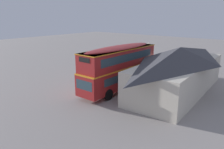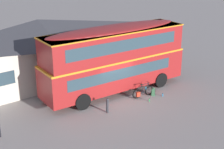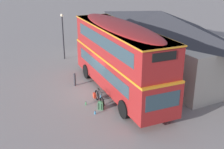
{
  "view_description": "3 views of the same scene",
  "coord_description": "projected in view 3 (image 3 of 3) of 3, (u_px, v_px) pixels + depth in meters",
  "views": [
    {
      "loc": [
        19.12,
        14.89,
        8.01
      ],
      "look_at": [
        1.63,
        0.57,
        1.81
      ],
      "focal_mm": 35.11,
      "sensor_mm": 36.0,
      "label": 1
    },
    {
      "loc": [
        -12.01,
        -17.25,
        9.63
      ],
      "look_at": [
        0.07,
        0.35,
        1.6
      ],
      "focal_mm": 53.39,
      "sensor_mm": 36.0,
      "label": 2
    },
    {
      "loc": [
        16.86,
        -6.69,
        8.26
      ],
      "look_at": [
        1.07,
        0.18,
        1.55
      ],
      "focal_mm": 45.48,
      "sensor_mm": 36.0,
      "label": 3
    }
  ],
  "objects": [
    {
      "name": "pub_building",
      "position": [
        159.0,
        39.0,
        23.6
      ],
      "size": [
        15.51,
        6.59,
        4.77
      ],
      "color": "beige",
      "rests_on": "ground"
    },
    {
      "name": "street_lamp",
      "position": [
        63.0,
        31.0,
        25.58
      ],
      "size": [
        0.28,
        0.28,
        4.19
      ],
      "color": "black",
      "rests_on": "ground"
    },
    {
      "name": "water_bottle_green_metal",
      "position": [
        86.0,
        103.0,
        17.78
      ],
      "size": [
        0.07,
        0.07,
        0.24
      ],
      "color": "green",
      "rests_on": "ground"
    },
    {
      "name": "double_decker_bus",
      "position": [
        119.0,
        55.0,
        18.68
      ],
      "size": [
        10.77,
        2.68,
        4.79
      ],
      "color": "black",
      "rests_on": "ground"
    },
    {
      "name": "water_bottle_blue_sports",
      "position": [
        95.0,
        113.0,
        16.69
      ],
      "size": [
        0.08,
        0.08,
        0.23
      ],
      "color": "#338CBF",
      "rests_on": "ground"
    },
    {
      "name": "backpack_on_ground",
      "position": [
        101.0,
        105.0,
        17.19
      ],
      "size": [
        0.39,
        0.41,
        0.56
      ],
      "color": "#386642",
      "rests_on": "ground"
    },
    {
      "name": "kerb_bollard",
      "position": [
        75.0,
        79.0,
        20.49
      ],
      "size": [
        0.16,
        0.16,
        0.97
      ],
      "color": "#333338",
      "rests_on": "ground"
    },
    {
      "name": "ground_plane",
      "position": [
        104.0,
        90.0,
        19.89
      ],
      "size": [
        120.0,
        120.0,
        0.0
      ],
      "primitive_type": "plane",
      "color": "gray"
    },
    {
      "name": "touring_bicycle",
      "position": [
        99.0,
        98.0,
        17.93
      ],
      "size": [
        1.76,
        0.46,
        0.98
      ],
      "color": "black",
      "rests_on": "ground"
    }
  ]
}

